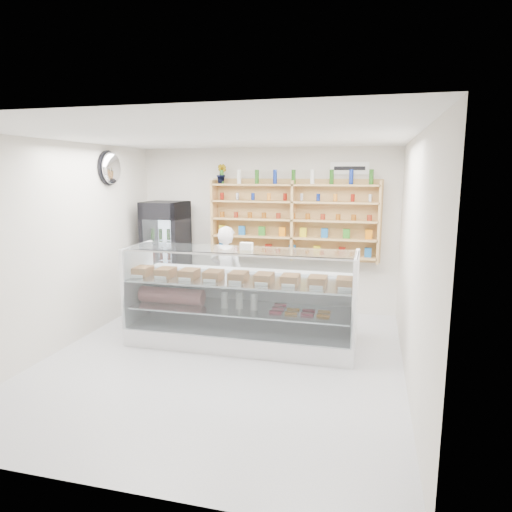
# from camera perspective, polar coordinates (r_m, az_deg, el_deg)

# --- Properties ---
(room) EXTENTS (5.00, 5.00, 5.00)m
(room) POSITION_cam_1_polar(r_m,az_deg,el_deg) (5.61, -4.50, 0.30)
(room) COLOR silver
(room) RESTS_ON ground
(display_counter) EXTENTS (3.14, 0.94, 1.37)m
(display_counter) POSITION_cam_1_polar(r_m,az_deg,el_deg) (6.41, -1.92, -7.89)
(display_counter) COLOR white
(display_counter) RESTS_ON floor
(shop_worker) EXTENTS (0.61, 0.45, 1.55)m
(shop_worker) POSITION_cam_1_polar(r_m,az_deg,el_deg) (7.33, -3.69, -2.27)
(shop_worker) COLOR silver
(shop_worker) RESTS_ON floor
(drinks_cooler) EXTENTS (0.70, 0.68, 1.89)m
(drinks_cooler) POSITION_cam_1_polar(r_m,az_deg,el_deg) (8.14, -11.13, 0.05)
(drinks_cooler) COLOR black
(drinks_cooler) RESTS_ON floor
(wall_shelving) EXTENTS (2.84, 0.28, 1.33)m
(wall_shelving) POSITION_cam_1_polar(r_m,az_deg,el_deg) (7.71, 4.63, 4.50)
(wall_shelving) COLOR tan
(wall_shelving) RESTS_ON back_wall
(potted_plant) EXTENTS (0.22, 0.20, 0.33)m
(potted_plant) POSITION_cam_1_polar(r_m,az_deg,el_deg) (7.98, -4.31, 10.21)
(potted_plant) COLOR #1E6626
(potted_plant) RESTS_ON wall_shelving
(security_mirror) EXTENTS (0.15, 0.50, 0.50)m
(security_mirror) POSITION_cam_1_polar(r_m,az_deg,el_deg) (7.55, -17.63, 10.44)
(security_mirror) COLOR silver
(security_mirror) RESTS_ON left_wall
(wall_sign) EXTENTS (0.62, 0.03, 0.20)m
(wall_sign) POSITION_cam_1_polar(r_m,az_deg,el_deg) (7.71, 11.62, 10.69)
(wall_sign) COLOR white
(wall_sign) RESTS_ON back_wall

